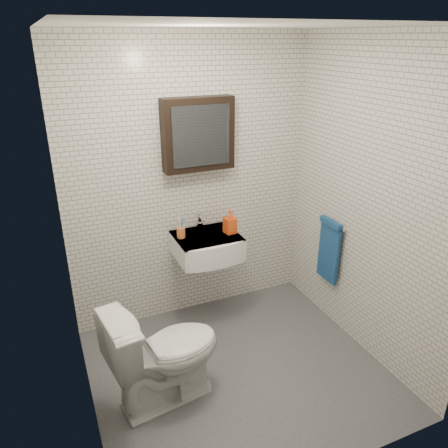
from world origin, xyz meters
The scene contains 9 objects.
ground centered at (0.00, 0.00, 0.01)m, with size 2.20×2.00×0.01m, color #45474C.
room_shell centered at (0.00, 0.00, 1.47)m, with size 2.22×2.02×2.51m.
washbasin centered at (0.05, 0.73, 0.76)m, with size 0.55×0.50×0.20m.
faucet centered at (0.05, 0.93, 0.92)m, with size 0.06×0.20×0.15m.
mirror_cabinet centered at (0.05, 0.93, 1.70)m, with size 0.60×0.15×0.60m.
towel_rail centered at (1.04, 0.35, 0.72)m, with size 0.09×0.30×0.58m.
toothbrush_cup centered at (-0.16, 0.83, 0.90)m, with size 0.08×0.08×0.20m.
soap_bottle centered at (0.26, 0.74, 0.96)m, with size 0.10×0.10×0.21m, color orange.
toilet centered at (-0.59, -0.03, 0.41)m, with size 0.45×0.80×0.81m, color white.
Camera 1 is at (-1.19, -2.44, 2.45)m, focal length 35.00 mm.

